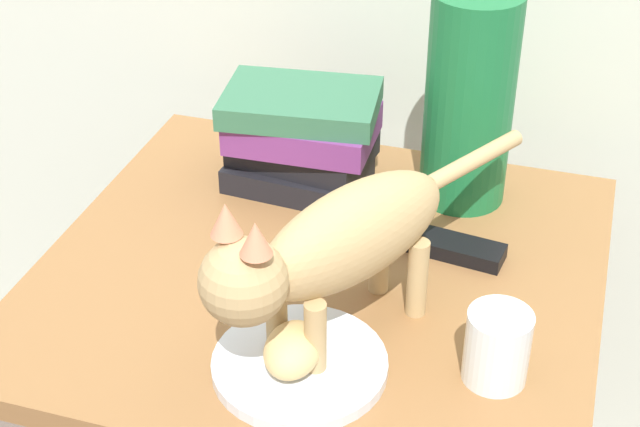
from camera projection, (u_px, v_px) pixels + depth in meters
side_table at (320, 323)px, 1.26m from camera, size 0.69×0.65×0.61m
plate at (300, 365)px, 1.05m from camera, size 0.19×0.19×0.01m
bread_roll at (293, 350)px, 1.02m from camera, size 0.06×0.08×0.05m
cat at (334, 245)px, 1.02m from camera, size 0.27×0.43×0.23m
book_stack at (301, 137)px, 1.33m from camera, size 0.22×0.16×0.14m
green_vase at (469, 100)px, 1.27m from camera, size 0.12×0.12×0.29m
candle_jar at (497, 350)px, 1.02m from camera, size 0.07×0.07×0.08m
tv_remote at (445, 245)px, 1.23m from camera, size 0.15×0.06×0.02m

